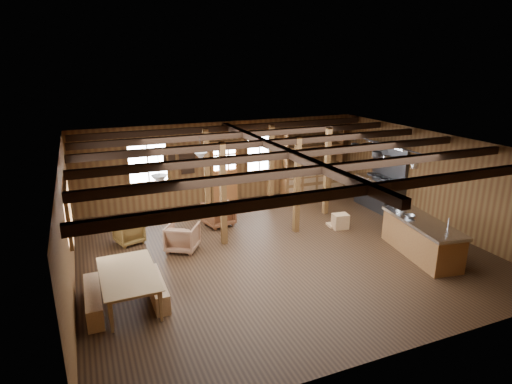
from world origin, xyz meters
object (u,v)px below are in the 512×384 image
(kitchen_island, at_px, (421,238))
(armchair_c, at_px, (182,237))
(commercial_range, at_px, (381,188))
(armchair_a, at_px, (129,232))
(armchair_b, at_px, (218,213))
(dining_table, at_px, (132,288))

(kitchen_island, distance_m, armchair_c, 6.14)
(commercial_range, xyz_separation_m, armchair_c, (-6.99, -0.82, -0.32))
(armchair_a, relative_size, armchair_b, 0.85)
(commercial_range, xyz_separation_m, dining_table, (-8.54, -2.93, -0.33))
(commercial_range, bearing_deg, armchair_a, 178.69)
(armchair_a, bearing_deg, dining_table, 66.90)
(commercial_range, height_order, dining_table, commercial_range)
(kitchen_island, height_order, armchair_a, kitchen_island)
(dining_table, relative_size, armchair_c, 2.49)
(armchair_c, bearing_deg, kitchen_island, -173.43)
(dining_table, relative_size, armchair_a, 2.85)
(armchair_a, xyz_separation_m, armchair_b, (2.65, 0.32, 0.06))
(armchair_b, bearing_deg, dining_table, 36.22)
(armchair_b, bearing_deg, armchair_c, 30.29)
(commercial_range, height_order, armchair_b, commercial_range)
(kitchen_island, xyz_separation_m, armchair_a, (-6.79, 3.63, -0.16))
(kitchen_island, bearing_deg, commercial_range, 76.38)
(kitchen_island, xyz_separation_m, armchair_b, (-4.14, 3.95, -0.11))
(commercial_range, distance_m, armchair_c, 7.04)
(armchair_b, bearing_deg, kitchen_island, 123.25)
(armchair_a, distance_m, armchair_c, 1.60)
(armchair_c, bearing_deg, dining_table, 85.58)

